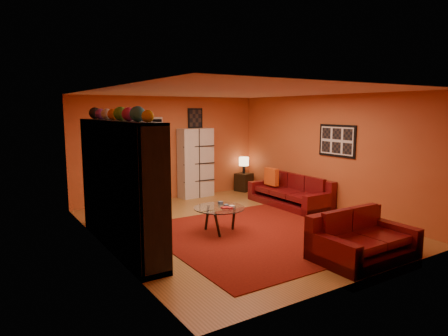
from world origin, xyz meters
TOP-DOWN VIEW (x-y plane):
  - floor at (0.00, 0.00)m, footprint 6.00×6.00m
  - ceiling at (0.00, 0.00)m, footprint 6.00×6.00m
  - wall_back at (0.00, 3.00)m, footprint 6.00×0.00m
  - wall_front at (0.00, -3.00)m, footprint 6.00×0.00m
  - wall_left at (-2.50, 0.00)m, footprint 0.00×6.00m
  - wall_right at (2.50, 0.00)m, footprint 0.00×6.00m
  - rug at (0.10, -0.70)m, footprint 3.60×3.60m
  - doorway at (-0.70, 2.96)m, footprint 0.95×0.10m
  - wall_art_right at (2.48, -0.30)m, footprint 0.03×1.00m
  - wall_art_back at (0.75, 2.98)m, footprint 0.42×0.03m
  - entertainment_unit at (-2.27, 0.00)m, footprint 0.45×3.00m
  - tv at (-2.23, 0.06)m, footprint 0.85×0.11m
  - sofa at (2.14, 0.72)m, footprint 0.91×2.17m
  - loveseat at (0.69, -2.41)m, footprint 1.59×0.96m
  - throw_pillow at (1.95, 1.27)m, footprint 0.12×0.42m
  - coffee_table at (-0.48, -0.18)m, footprint 0.94×0.94m
  - storage_cabinet at (0.65, 2.80)m, footprint 0.92×0.46m
  - bowl_chair at (-2.00, 1.22)m, footprint 0.70×0.70m
  - side_table at (2.15, 2.74)m, footprint 0.50×0.50m
  - table_lamp at (2.15, 2.74)m, footprint 0.27×0.27m

SIDE VIEW (x-z plane):
  - floor at x=0.00m, z-range 0.00..0.00m
  - rug at x=0.10m, z-range 0.00..0.01m
  - side_table at x=2.15m, z-range 0.00..0.50m
  - loveseat at x=0.69m, z-range -0.14..0.71m
  - sofa at x=2.14m, z-range -0.14..0.71m
  - bowl_chair at x=-2.00m, z-range 0.02..0.59m
  - coffee_table at x=-0.48m, z-range 0.19..0.66m
  - throw_pillow at x=1.95m, z-range 0.42..0.84m
  - table_lamp at x=2.15m, z-range 0.59..1.05m
  - storage_cabinet at x=0.65m, z-range 0.00..1.79m
  - tv at x=-2.23m, z-range 0.72..1.21m
  - doorway at x=-0.70m, z-range 0.00..2.04m
  - entertainment_unit at x=-2.27m, z-range 0.00..2.10m
  - wall_back at x=0.00m, z-range -1.70..4.30m
  - wall_front at x=0.00m, z-range -1.70..4.30m
  - wall_left at x=-2.50m, z-range -1.70..4.30m
  - wall_right at x=2.50m, z-range -1.70..4.30m
  - wall_art_right at x=2.48m, z-range 1.25..1.95m
  - wall_art_back at x=0.75m, z-range 1.79..2.31m
  - ceiling at x=0.00m, z-range 2.60..2.60m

